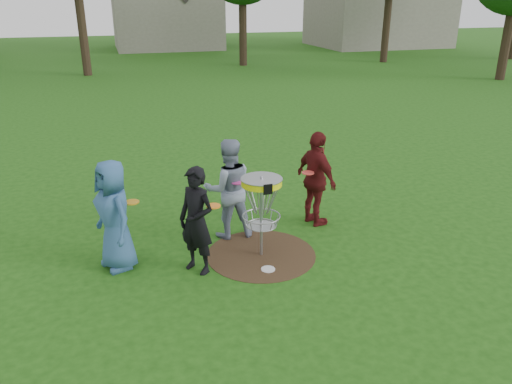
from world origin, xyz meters
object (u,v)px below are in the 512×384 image
object	(u,v)px
player_grey	(228,189)
disc_golf_basket	(261,198)
player_blue	(114,215)
player_maroon	(316,179)
player_black	(197,221)

from	to	relation	value
player_grey	disc_golf_basket	size ratio (longest dim) A/B	1.28
player_blue	player_maroon	size ratio (longest dim) A/B	0.99
player_black	player_maroon	bearing A→B (deg)	74.38
player_maroon	disc_golf_basket	xyz separation A→B (m)	(-1.32, -0.88, 0.14)
player_black	disc_golf_basket	xyz separation A→B (m)	(1.08, 0.19, 0.18)
disc_golf_basket	player_maroon	bearing A→B (deg)	33.64
disc_golf_basket	player_black	bearing A→B (deg)	-170.20
player_blue	disc_golf_basket	xyz separation A→B (m)	(2.25, -0.30, 0.14)
player_maroon	disc_golf_basket	bearing A→B (deg)	109.07
player_blue	player_grey	bearing A→B (deg)	83.64
player_blue	player_black	bearing A→B (deg)	44.94
player_grey	player_blue	bearing A→B (deg)	17.80
player_blue	player_maroon	world-z (taller)	player_maroon
disc_golf_basket	player_blue	bearing A→B (deg)	172.46
disc_golf_basket	player_grey	bearing A→B (deg)	110.89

